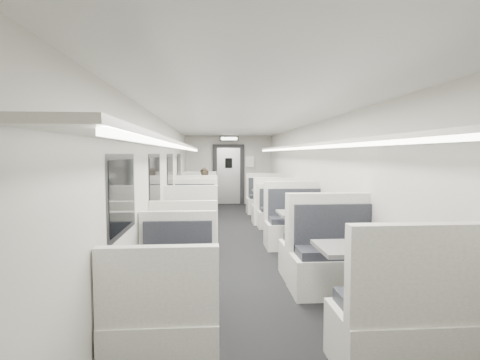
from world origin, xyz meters
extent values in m
cube|color=black|center=(0.00, 0.00, -0.06)|extent=(3.00, 12.00, 0.12)
cube|color=silver|center=(0.00, 0.00, 2.46)|extent=(3.00, 12.00, 0.12)
cube|color=beige|center=(0.00, 6.06, 1.20)|extent=(3.00, 0.12, 2.40)
cube|color=beige|center=(0.00, -6.06, 1.20)|extent=(3.00, 0.12, 2.40)
cube|color=beige|center=(-1.56, 0.00, 1.20)|extent=(0.12, 12.00, 2.40)
cube|color=beige|center=(1.56, 0.00, 1.20)|extent=(0.12, 12.00, 2.40)
cube|color=white|center=(-1.00, 2.70, 0.24)|extent=(1.12, 0.63, 0.48)
cube|color=black|center=(-1.00, 2.73, 0.53)|extent=(1.00, 0.50, 0.11)
cube|color=white|center=(-1.00, 2.47, 0.85)|extent=(1.12, 0.13, 0.74)
cube|color=white|center=(-1.00, 4.36, 0.24)|extent=(1.12, 0.63, 0.48)
cube|color=black|center=(-1.00, 4.32, 0.53)|extent=(1.00, 0.50, 0.11)
cube|color=white|center=(-1.00, 4.58, 0.85)|extent=(1.12, 0.13, 0.74)
cylinder|color=silver|center=(-1.00, 3.53, 0.37)|extent=(0.11, 0.11, 0.73)
cylinder|color=silver|center=(-1.00, 3.53, 0.02)|extent=(0.38, 0.38, 0.03)
cube|color=gray|center=(-1.00, 3.53, 0.77)|extent=(0.93, 0.64, 0.04)
cube|color=white|center=(-1.00, 0.37, 0.23)|extent=(1.07, 0.59, 0.45)
cube|color=black|center=(-1.00, 0.40, 0.50)|extent=(0.95, 0.47, 0.10)
cube|color=white|center=(-1.00, 0.15, 0.81)|extent=(1.07, 0.12, 0.70)
cube|color=white|center=(-1.00, 1.94, 0.23)|extent=(1.07, 0.59, 0.45)
cube|color=black|center=(-1.00, 1.91, 0.50)|extent=(0.95, 0.47, 0.10)
cube|color=white|center=(-1.00, 2.16, 0.81)|extent=(1.07, 0.12, 0.70)
cylinder|color=silver|center=(-1.00, 1.16, 0.35)|extent=(0.10, 0.10, 0.69)
cylinder|color=silver|center=(-1.00, 1.16, 0.02)|extent=(0.36, 0.36, 0.03)
cube|color=gray|center=(-1.00, 1.16, 0.74)|extent=(0.89, 0.60, 0.04)
cube|color=white|center=(-1.00, -1.40, 0.21)|extent=(0.99, 0.55, 0.42)
cube|color=black|center=(-1.00, -1.37, 0.47)|extent=(0.88, 0.44, 0.09)
cube|color=white|center=(-1.00, -1.60, 0.75)|extent=(0.99, 0.11, 0.66)
cube|color=white|center=(-1.00, 0.07, 0.21)|extent=(0.99, 0.55, 0.42)
cube|color=black|center=(-1.00, 0.04, 0.47)|extent=(0.88, 0.44, 0.09)
cube|color=white|center=(-1.00, 0.27, 0.75)|extent=(0.99, 0.11, 0.66)
cylinder|color=silver|center=(-1.00, -0.67, 0.32)|extent=(0.09, 0.09, 0.65)
cylinder|color=silver|center=(-1.00, -0.67, 0.01)|extent=(0.34, 0.34, 0.03)
cube|color=gray|center=(-1.00, -0.67, 0.69)|extent=(0.83, 0.56, 0.04)
cube|color=white|center=(-1.00, -4.00, 0.20)|extent=(0.96, 0.54, 0.41)
cube|color=black|center=(-1.00, -3.97, 0.45)|extent=(0.86, 0.43, 0.09)
cube|color=white|center=(-1.00, -4.20, 0.73)|extent=(0.96, 0.11, 0.64)
cube|color=white|center=(-1.00, -2.58, 0.20)|extent=(0.96, 0.54, 0.41)
cube|color=black|center=(-1.00, -2.61, 0.45)|extent=(0.86, 0.43, 0.09)
cube|color=white|center=(-1.00, -2.39, 0.73)|extent=(0.96, 0.11, 0.64)
cylinder|color=silver|center=(-1.00, -3.29, 0.31)|extent=(0.09, 0.09, 0.63)
cylinder|color=silver|center=(-1.00, -3.29, 0.01)|extent=(0.33, 0.33, 0.03)
cube|color=gray|center=(-1.00, -3.29, 0.66)|extent=(0.80, 0.55, 0.04)
cube|color=white|center=(1.00, 2.26, 0.23)|extent=(1.09, 0.61, 0.46)
cube|color=black|center=(1.00, 2.29, 0.51)|extent=(0.97, 0.48, 0.10)
cube|color=white|center=(1.00, 2.04, 0.82)|extent=(1.09, 0.12, 0.72)
cube|color=white|center=(1.00, 3.87, 0.23)|extent=(1.09, 0.61, 0.46)
cube|color=black|center=(1.00, 3.84, 0.51)|extent=(0.97, 0.48, 0.10)
cube|color=white|center=(1.00, 4.09, 0.82)|extent=(1.09, 0.12, 0.72)
cylinder|color=silver|center=(1.00, 3.06, 0.36)|extent=(0.10, 0.10, 0.71)
cylinder|color=silver|center=(1.00, 3.06, 0.02)|extent=(0.37, 0.37, 0.03)
cube|color=gray|center=(1.00, 3.06, 0.75)|extent=(0.91, 0.62, 0.04)
cube|color=white|center=(1.00, 0.28, 0.20)|extent=(0.96, 0.54, 0.41)
cube|color=black|center=(1.00, 0.31, 0.45)|extent=(0.85, 0.43, 0.09)
cube|color=white|center=(1.00, 0.08, 0.73)|extent=(0.96, 0.11, 0.64)
cube|color=white|center=(1.00, 1.70, 0.20)|extent=(0.96, 0.54, 0.41)
cube|color=black|center=(1.00, 1.67, 0.45)|extent=(0.85, 0.43, 0.09)
cube|color=white|center=(1.00, 1.89, 0.73)|extent=(0.96, 0.11, 0.64)
cylinder|color=silver|center=(1.00, 0.99, 0.31)|extent=(0.09, 0.09, 0.63)
cylinder|color=silver|center=(1.00, 0.99, 0.01)|extent=(0.33, 0.33, 0.03)
cube|color=gray|center=(1.00, 0.99, 0.66)|extent=(0.80, 0.55, 0.04)
cube|color=white|center=(1.00, -1.92, 0.24)|extent=(1.14, 0.64, 0.48)
cube|color=black|center=(1.00, -1.89, 0.54)|extent=(1.01, 0.51, 0.11)
cube|color=white|center=(1.00, -2.16, 0.86)|extent=(1.14, 0.13, 0.75)
cube|color=white|center=(1.00, -0.24, 0.24)|extent=(1.14, 0.64, 0.48)
cube|color=black|center=(1.00, -0.28, 0.54)|extent=(1.01, 0.51, 0.11)
cube|color=white|center=(1.00, -0.01, 0.86)|extent=(1.14, 0.13, 0.75)
cylinder|color=silver|center=(1.00, -1.08, 0.37)|extent=(0.11, 0.11, 0.74)
cylinder|color=silver|center=(1.00, -1.08, 0.02)|extent=(0.39, 0.39, 0.03)
cube|color=gray|center=(1.00, -1.08, 0.79)|extent=(0.95, 0.65, 0.04)
cube|color=white|center=(1.00, -4.26, 0.25)|extent=(1.16, 0.64, 0.49)
cube|color=black|center=(1.00, -4.23, 0.55)|extent=(1.03, 0.51, 0.11)
cube|color=white|center=(1.00, -4.50, 0.87)|extent=(1.16, 0.13, 0.76)
cube|color=white|center=(1.00, -2.56, 0.25)|extent=(1.16, 0.64, 0.49)
cube|color=black|center=(1.00, -2.59, 0.55)|extent=(1.03, 0.51, 0.11)
cube|color=white|center=(1.00, -2.33, 0.87)|extent=(1.16, 0.13, 0.76)
cylinder|color=silver|center=(1.00, -3.41, 0.38)|extent=(0.11, 0.11, 0.75)
cylinder|color=silver|center=(1.00, -3.41, 0.02)|extent=(0.39, 0.39, 0.03)
cube|color=gray|center=(1.00, -3.41, 0.80)|extent=(0.96, 0.65, 0.04)
imported|color=black|center=(-0.78, 3.16, 0.70)|extent=(0.60, 0.51, 1.39)
cube|color=black|center=(-1.49, 3.40, 1.35)|extent=(0.02, 1.18, 0.84)
cube|color=black|center=(-1.49, 1.20, 1.35)|extent=(0.02, 1.18, 0.84)
cube|color=black|center=(-1.49, -1.00, 1.35)|extent=(0.02, 1.18, 0.84)
cube|color=black|center=(-1.49, -3.20, 1.35)|extent=(0.02, 1.18, 0.84)
cube|color=white|center=(-1.26, -0.30, 1.92)|extent=(0.46, 10.40, 0.05)
cube|color=white|center=(-1.06, -0.30, 1.87)|extent=(0.05, 10.20, 0.04)
cube|color=white|center=(1.26, -0.30, 1.92)|extent=(0.46, 10.40, 0.05)
cube|color=white|center=(1.06, -0.30, 1.87)|extent=(0.05, 10.20, 0.04)
cube|color=black|center=(0.00, 5.94, 1.05)|extent=(1.10, 0.10, 2.10)
cube|color=silver|center=(0.00, 5.91, 1.00)|extent=(0.80, 0.05, 1.95)
cube|color=black|center=(0.00, 5.87, 1.45)|extent=(0.25, 0.02, 0.35)
cube|color=black|center=(0.00, 5.45, 2.28)|extent=(0.62, 0.10, 0.16)
cube|color=silver|center=(0.00, 5.39, 2.28)|extent=(0.54, 0.02, 0.10)
cube|color=white|center=(0.75, 5.92, 1.50)|extent=(0.32, 0.02, 0.40)
camera|label=1|loc=(-0.57, -7.13, 1.77)|focal=28.00mm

